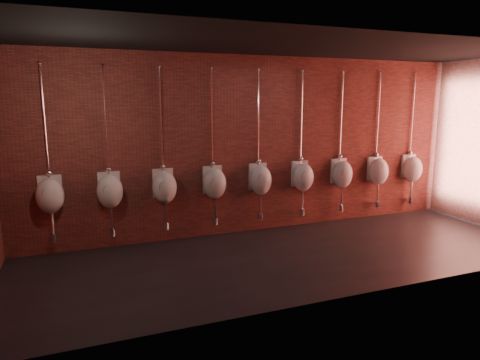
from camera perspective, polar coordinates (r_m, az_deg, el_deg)
The scene contains 11 objects.
ground at distance 6.90m, azimuth 7.35°, elevation -9.99°, with size 8.50×8.50×0.00m, color black.
room_shell at distance 6.48m, azimuth 7.77°, elevation 6.92°, with size 8.54×3.04×3.22m.
urinal_0 at distance 7.16m, azimuth -24.00°, elevation -1.83°, with size 0.43×0.38×2.72m.
urinal_1 at distance 7.17m, azimuth -16.96°, elevation -1.36°, with size 0.43×0.38×2.72m.
urinal_2 at distance 7.28m, azimuth -10.04°, elevation -0.87°, with size 0.43×0.38×2.72m.
urinal_3 at distance 7.50m, azimuth -3.43°, elevation -0.40°, with size 0.43×0.38×2.72m.
urinal_4 at distance 7.80m, azimuth 2.73°, elevation 0.05°, with size 0.43×0.38×2.72m.
urinal_5 at distance 8.20m, azimuth 8.37°, elevation 0.46°, with size 0.43×0.38×2.72m.
urinal_6 at distance 8.66m, azimuth 13.45°, elevation 0.82°, with size 0.43×0.38×2.72m.
urinal_7 at distance 9.19m, azimuth 17.98°, elevation 1.14°, with size 0.43×0.38×2.72m.
urinal_8 at distance 9.76m, azimuth 22.00°, elevation 1.42°, with size 0.43×0.38×2.72m.
Camera 1 is at (-3.13, -5.66, 2.42)m, focal length 32.00 mm.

